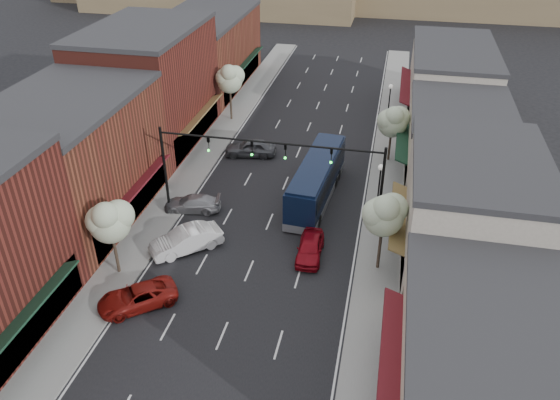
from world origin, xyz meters
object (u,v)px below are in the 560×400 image
Objects in this scene: tree_right_far at (393,120)px; parked_car_d at (251,148)px; signal_mast_left at (194,160)px; parked_car_a at (137,297)px; parked_car_b at (186,240)px; tree_right_near at (384,213)px; red_hatchback at (310,248)px; parked_car_c at (192,203)px; tree_left_far at (230,78)px; lamp_post_near at (379,182)px; coach_bus at (317,179)px; signal_mast_right at (348,176)px; tree_left_near at (110,220)px; lamp_post_far at (390,98)px.

parked_car_d is (-12.55, -1.53, -3.19)m from tree_right_far.
parked_car_d is (1.42, 10.42, -3.82)m from signal_mast_left.
parked_car_b reaches higher than parked_car_a.
parked_car_d is at bearing 136.40° from parked_car_b.
tree_right_near reaches higher than red_hatchback.
parked_car_c is (-14.55, -11.64, -3.36)m from tree_right_far.
tree_left_far is 22.33m from lamp_post_near.
coach_bus reaches higher than red_hatchback.
signal_mast_right is 1.89× the size of parked_car_c.
tree_left_near is 1.28× the size of lamp_post_far.
tree_right_far is (2.73, 11.95, -0.63)m from signal_mast_right.
signal_mast_left is 14.55m from tree_right_near.
lamp_post_near is at bearing 53.89° from red_hatchback.
coach_bus is 9.92m from parked_car_c.
parked_car_b is at bearing -128.46° from tree_right_far.
tree_left_near is at bearing -174.16° from parked_car_a.
tree_right_near is at bearing 13.55° from tree_left_near.
lamp_post_far is at bearing 83.78° from signal_mast_right.
lamp_post_far is (0.00, 17.50, 0.00)m from lamp_post_near.
tree_right_near is at bearing -88.70° from lamp_post_far.
parked_car_c is (-9.87, 3.84, -0.08)m from red_hatchback.
tree_right_far reaches higher than coach_bus.
signal_mast_left is at bearing 53.70° from parked_car_c.
tree_right_far is 1.22× the size of lamp_post_near.
parked_car_c is at bearing 144.00° from parked_car_a.
parked_car_b is (-10.46, -4.65, -3.79)m from signal_mast_right.
coach_bus is 9.56m from parked_car_d.
signal_mast_right is at bearing 79.72° from parked_car_c.
signal_mast_left reaches higher than red_hatchback.
lamp_post_far is 24.01m from red_hatchback.
tree_left_far reaches higher than tree_left_near.
lamp_post_near is (16.05, -15.44, -1.60)m from tree_left_far.
signal_mast_left is at bearing 163.81° from tree_right_near.
tree_left_far reaches higher than tree_right_far.
red_hatchback is at bearing 59.91° from parked_car_c.
tree_left_near reaches higher than tree_right_far.
parked_car_c is (-14.00, -19.70, -2.37)m from lamp_post_far.
tree_left_far is (-16.60, 6.00, 0.61)m from tree_right_far.
signal_mast_right is at bearing 94.70° from parked_car_a.
coach_bus is 2.68× the size of red_hatchback.
tree_right_near is 1.05× the size of tree_left_near.
parked_car_a is at bearing -136.90° from signal_mast_right.
parked_car_a is at bearing -154.97° from tree_right_near.
tree_right_near is at bearing 76.64° from parked_car_a.
parked_car_d is (-12.00, -9.58, -2.21)m from lamp_post_far.
parked_car_a is (2.51, -28.58, -3.94)m from tree_left_far.
tree_left_near is at bearing -161.06° from red_hatchback.
signal_mast_right is at bearing -102.85° from tree_right_far.
lamp_post_far is at bearing 56.14° from signal_mast_left.
tree_right_far is at bearing 50.31° from tree_left_near.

